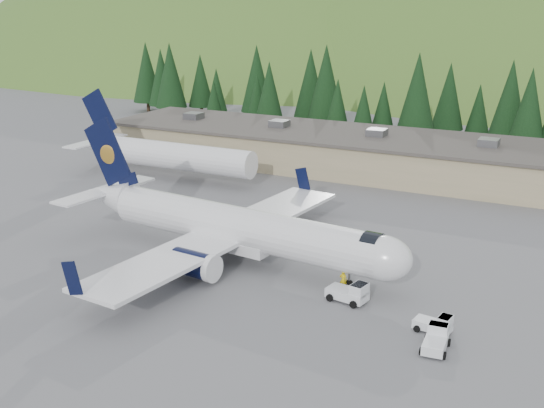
{
  "coord_description": "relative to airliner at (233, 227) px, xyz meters",
  "views": [
    {
      "loc": [
        28.96,
        -51.15,
        23.58
      ],
      "look_at": [
        0.0,
        6.0,
        4.0
      ],
      "focal_mm": 45.0,
      "sensor_mm": 36.0,
      "label": 1
    }
  ],
  "objects": [
    {
      "name": "baggage_tug_c",
      "position": [
        20.98,
        -8.12,
        -2.51
      ],
      "size": [
        1.97,
        3.04,
        1.57
      ],
      "rotation": [
        0.0,
        0.0,
        1.65
      ],
      "color": "silver",
      "rests_on": "ground"
    },
    {
      "name": "baggage_tug_b",
      "position": [
        20.39,
        -5.74,
        -2.57
      ],
      "size": [
        2.86,
        1.93,
        1.44
      ],
      "rotation": [
        0.0,
        0.0,
        -0.13
      ],
      "color": "silver",
      "rests_on": "ground"
    },
    {
      "name": "terminal_building",
      "position": [
        -3.95,
        37.89,
        -0.59
      ],
      "size": [
        71.0,
        17.0,
        6.1
      ],
      "color": "#958A64",
      "rests_on": "ground"
    },
    {
      "name": "second_airliner",
      "position": [
        -23.87,
        21.89,
        0.11
      ],
      "size": [
        27.5,
        11.0,
        10.05
      ],
      "color": "white",
      "rests_on": "ground"
    },
    {
      "name": "baggage_tug_a",
      "position": [
        12.97,
        -3.66,
        -2.43
      ],
      "size": [
        3.48,
        2.4,
        1.74
      ],
      "rotation": [
        0.0,
        0.0,
        -0.16
      ],
      "color": "silver",
      "rests_on": "ground"
    },
    {
      "name": "tree_line",
      "position": [
        -8.73,
        60.98,
        4.35
      ],
      "size": [
        113.18,
        18.76,
        14.49
      ],
      "color": "black",
      "rests_on": "ground"
    },
    {
      "name": "ramp_worker",
      "position": [
        11.55,
        -1.63,
        -2.36
      ],
      "size": [
        0.66,
        0.46,
        1.71
      ],
      "primitive_type": "imported",
      "rotation": [
        0.0,
        0.0,
        3.23
      ],
      "color": "yellow",
      "rests_on": "ground"
    },
    {
      "name": "airliner",
      "position": [
        0.0,
        0.0,
        0.0
      ],
      "size": [
        36.36,
        34.18,
        12.06
      ],
      "rotation": [
        0.0,
        0.0,
        -0.1
      ],
      "color": "white",
      "rests_on": "ground"
    },
    {
      "name": "ground",
      "position": [
        1.06,
        -0.11,
        -3.21
      ],
      "size": [
        600.0,
        600.0,
        0.0
      ],
      "primitive_type": "plane",
      "color": "#5A5A5F"
    }
  ]
}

